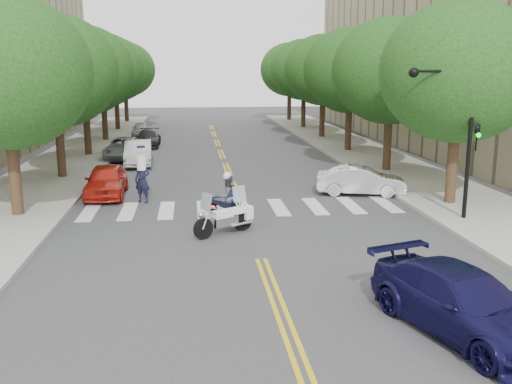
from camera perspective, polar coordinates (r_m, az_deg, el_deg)
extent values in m
plane|color=#38383A|center=(17.50, 0.50, -6.74)|extent=(140.00, 140.00, 0.00)
cube|color=#9E9991|center=(39.54, -17.39, 3.53)|extent=(5.00, 60.00, 0.15)
cube|color=#9E9991|center=(40.51, 10.10, 4.10)|extent=(5.00, 60.00, 0.15)
cylinder|color=#382316|center=(23.77, -22.98, 1.51)|extent=(0.44, 0.44, 3.32)
ellipsoid|color=#143E11|center=(23.42, -23.79, 10.92)|extent=(6.40, 6.40, 5.76)
cylinder|color=#382316|center=(31.43, -18.97, 4.22)|extent=(0.44, 0.44, 3.32)
ellipsoid|color=#143E11|center=(31.16, -19.47, 11.34)|extent=(6.40, 6.40, 5.76)
cylinder|color=#382316|center=(39.22, -16.53, 5.86)|extent=(0.44, 0.44, 3.32)
ellipsoid|color=#143E11|center=(39.01, -16.88, 11.56)|extent=(6.40, 6.40, 5.76)
cylinder|color=#382316|center=(47.09, -14.89, 6.95)|extent=(0.44, 0.44, 3.32)
ellipsoid|color=#143E11|center=(46.91, -15.16, 11.69)|extent=(6.40, 6.40, 5.76)
cylinder|color=#382316|center=(54.99, -13.72, 7.72)|extent=(0.44, 0.44, 3.32)
ellipsoid|color=#143E11|center=(54.84, -13.93, 11.78)|extent=(6.40, 6.40, 5.76)
cylinder|color=#382316|center=(62.92, -12.84, 8.29)|extent=(0.44, 0.44, 3.32)
ellipsoid|color=#143E11|center=(62.79, -13.01, 11.84)|extent=(6.40, 6.40, 5.76)
cylinder|color=#382316|center=(25.23, 19.01, 2.39)|extent=(0.44, 0.44, 3.32)
ellipsoid|color=#143E11|center=(24.90, 19.64, 11.27)|extent=(6.40, 6.40, 5.76)
cylinder|color=#382316|center=(32.55, 13.01, 4.83)|extent=(0.44, 0.44, 3.32)
ellipsoid|color=#143E11|center=(32.29, 13.34, 11.71)|extent=(6.40, 6.40, 5.76)
cylinder|color=#382316|center=(40.12, 9.22, 6.34)|extent=(0.44, 0.44, 3.32)
ellipsoid|color=#143E11|center=(39.92, 9.41, 11.92)|extent=(6.40, 6.40, 5.76)
cylinder|color=#382316|center=(47.84, 6.63, 7.35)|extent=(0.44, 0.44, 3.32)
ellipsoid|color=#143E11|center=(47.67, 6.74, 12.03)|extent=(6.40, 6.40, 5.76)
cylinder|color=#382316|center=(55.64, 4.75, 8.07)|extent=(0.44, 0.44, 3.32)
ellipsoid|color=#143E11|center=(55.49, 4.82, 12.09)|extent=(6.40, 6.40, 5.76)
cylinder|color=#382316|center=(63.48, 3.33, 8.61)|extent=(0.44, 0.44, 3.32)
ellipsoid|color=#143E11|center=(63.36, 3.38, 12.13)|extent=(6.40, 6.40, 5.76)
cylinder|color=black|center=(22.56, 20.57, 4.62)|extent=(0.16, 0.16, 6.00)
cylinder|color=black|center=(21.88, 18.23, 11.41)|extent=(2.40, 0.10, 0.10)
sphere|color=black|center=(21.45, 15.49, 11.44)|extent=(0.36, 0.36, 0.36)
imported|color=black|center=(22.65, 21.17, 5.11)|extent=(0.16, 0.20, 1.00)
sphere|color=#0CCC26|center=(22.51, 21.36, 5.31)|extent=(0.18, 0.18, 0.18)
cylinder|color=black|center=(20.66, -1.45, -2.71)|extent=(0.49, 0.70, 0.72)
cylinder|color=black|center=(22.02, -4.02, -1.79)|extent=(0.53, 0.72, 0.72)
cube|color=silver|center=(21.35, -2.86, -1.91)|extent=(0.77, 0.99, 0.34)
cube|color=black|center=(21.20, -2.71, -1.27)|extent=(0.70, 0.83, 0.23)
cube|color=black|center=(21.67, -3.58, -0.93)|extent=(0.66, 0.72, 0.17)
cube|color=black|center=(22.08, -4.26, -1.02)|extent=(0.56, 0.51, 0.48)
cube|color=#8C99A5|center=(20.56, -1.69, -0.18)|extent=(0.54, 0.41, 0.58)
cube|color=red|center=(20.81, -1.69, -0.56)|extent=(0.14, 0.14, 0.08)
cube|color=#0C26E5|center=(20.67, -2.26, -0.65)|extent=(0.14, 0.14, 0.08)
imported|color=#474C56|center=(21.22, -2.88, -0.47)|extent=(1.02, 0.95, 1.67)
sphere|color=silver|center=(21.06, -2.90, 1.61)|extent=(0.32, 0.32, 0.32)
cylinder|color=black|center=(19.49, -5.30, -3.67)|extent=(0.69, 0.53, 0.73)
cylinder|color=black|center=(20.47, -1.35, -2.84)|extent=(0.71, 0.56, 0.73)
cube|color=silver|center=(19.97, -3.16, -2.90)|extent=(0.99, 0.82, 0.34)
cube|color=white|center=(19.84, -3.41, -2.20)|extent=(0.84, 0.73, 0.24)
cube|color=white|center=(20.18, -2.07, -1.88)|extent=(0.73, 0.68, 0.17)
cube|color=white|center=(20.50, -1.01, -2.02)|extent=(0.53, 0.57, 0.48)
cube|color=#8C99A5|center=(19.33, -5.01, -0.98)|extent=(0.43, 0.54, 0.58)
cube|color=red|center=(19.38, -4.34, -1.52)|extent=(0.15, 0.15, 0.09)
cube|color=#0C26E5|center=(19.58, -4.78, -1.38)|extent=(0.15, 0.15, 0.09)
imported|color=black|center=(25.00, -11.29, 1.19)|extent=(0.87, 0.78, 2.00)
imported|color=silver|center=(26.57, 10.46, 1.14)|extent=(4.24, 2.36, 1.32)
imported|color=#0F0D37|center=(13.41, 19.98, -10.36)|extent=(3.37, 5.27, 1.42)
imported|color=red|center=(26.68, -14.75, 1.11)|extent=(1.81, 4.28, 1.45)
imported|color=silver|center=(34.92, -11.70, 3.84)|extent=(1.81, 4.52, 1.46)
imported|color=#989C9F|center=(37.66, -13.02, 4.29)|extent=(2.36, 4.92, 1.35)
imported|color=black|center=(43.14, -10.75, 5.29)|extent=(1.78, 4.27, 1.23)
imported|color=#97979C|center=(50.36, -11.43, 6.20)|extent=(1.40, 3.45, 1.17)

